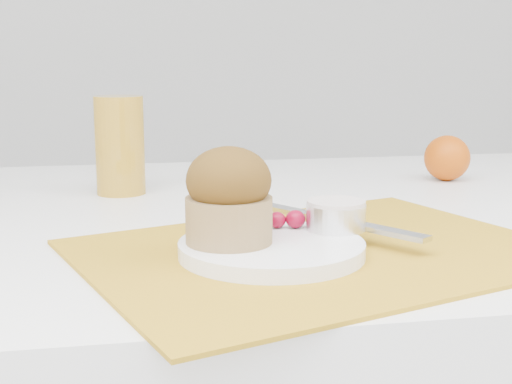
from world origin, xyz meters
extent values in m
cube|color=#B68419|center=(-0.04, -0.16, 0.75)|extent=(0.53, 0.46, 0.00)
cylinder|color=white|center=(-0.09, -0.18, 0.76)|extent=(0.18, 0.18, 0.01)
cylinder|color=silver|center=(-0.02, -0.14, 0.78)|extent=(0.07, 0.07, 0.03)
cylinder|color=silver|center=(-0.02, -0.14, 0.79)|extent=(0.06, 0.06, 0.01)
ellipsoid|color=#590214|center=(-0.08, -0.13, 0.78)|extent=(0.02, 0.02, 0.02)
ellipsoid|color=#610217|center=(-0.06, -0.13, 0.78)|extent=(0.02, 0.02, 0.02)
cube|color=#B8BBC2|center=(-0.01, -0.12, 0.77)|extent=(0.13, 0.18, 0.01)
sphere|color=#C14D06|center=(0.26, 0.19, 0.78)|extent=(0.07, 0.07, 0.07)
cylinder|color=#BB8A23|center=(-0.23, 0.18, 0.82)|extent=(0.09, 0.09, 0.13)
cylinder|color=#9B7A4B|center=(-0.13, -0.17, 0.79)|extent=(0.10, 0.10, 0.04)
ellipsoid|color=#341F09|center=(-0.13, -0.17, 0.83)|extent=(0.08, 0.08, 0.06)
camera|label=1|loc=(-0.23, -0.81, 0.94)|focal=50.00mm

